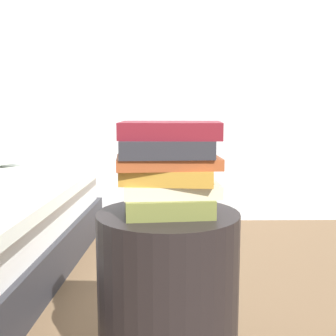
{
  "coord_description": "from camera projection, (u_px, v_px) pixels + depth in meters",
  "views": [
    {
      "loc": [
        -0.02,
        -1.26,
        0.88
      ],
      "look_at": [
        0.0,
        0.0,
        0.69
      ],
      "focal_mm": 47.2,
      "sensor_mm": 36.0,
      "label": 1
    }
  ],
  "objects": [
    {
      "name": "wall_back",
      "position": [
        163.0,
        43.0,
        3.17
      ],
      "size": [
        7.0,
        0.08,
        2.6
      ],
      "primitive_type": "cube",
      "color": "silver",
      "rests_on": "ground_plane"
    },
    {
      "name": "side_table",
      "position": [
        168.0,
        302.0,
        1.34
      ],
      "size": [
        0.42,
        0.42,
        0.56
      ],
      "primitive_type": "cylinder",
      "color": "black",
      "rests_on": "ground_plane"
    },
    {
      "name": "book_olive",
      "position": [
        167.0,
        205.0,
        1.28
      ],
      "size": [
        0.26,
        0.21,
        0.05
      ],
      "primitive_type": "cube",
      "rotation": [
        0.0,
        0.0,
        0.09
      ],
      "color": "olive",
      "rests_on": "side_table"
    },
    {
      "name": "book_cream",
      "position": [
        172.0,
        189.0,
        1.28
      ],
      "size": [
        0.28,
        0.17,
        0.04
      ],
      "primitive_type": "cube",
      "rotation": [
        0.0,
        0.0,
        0.06
      ],
      "color": "beige",
      "rests_on": "book_olive"
    },
    {
      "name": "book_ochre",
      "position": [
        167.0,
        175.0,
        1.27
      ],
      "size": [
        0.28,
        0.19,
        0.04
      ],
      "primitive_type": "cube",
      "rotation": [
        0.0,
        0.0,
        -0.11
      ],
      "color": "#B7842D",
      "rests_on": "book_cream"
    },
    {
      "name": "book_rust",
      "position": [
        166.0,
        162.0,
        1.27
      ],
      "size": [
        0.31,
        0.2,
        0.03
      ],
      "primitive_type": "cube",
      "rotation": [
        0.0,
        0.0,
        0.07
      ],
      "color": "#994723",
      "rests_on": "book_ochre"
    },
    {
      "name": "book_charcoal",
      "position": [
        165.0,
        148.0,
        1.27
      ],
      "size": [
        0.27,
        0.22,
        0.05
      ],
      "primitive_type": "cube",
      "rotation": [
        0.0,
        0.0,
        0.05
      ],
      "color": "#28282D",
      "rests_on": "book_rust"
    },
    {
      "name": "book_maroon",
      "position": [
        171.0,
        130.0,
        1.26
      ],
      "size": [
        0.3,
        0.18,
        0.05
      ],
      "primitive_type": "cube",
      "rotation": [
        0.0,
        0.0,
        -0.05
      ],
      "color": "maroon",
      "rests_on": "book_charcoal"
    }
  ]
}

